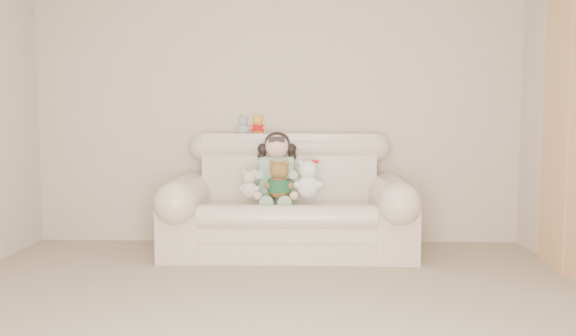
% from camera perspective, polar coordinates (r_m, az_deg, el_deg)
% --- Properties ---
extents(wall_back, '(4.50, 0.00, 4.50)m').
position_cam_1_polar(wall_back, '(5.52, -1.05, 6.25)').
color(wall_back, beige).
rests_on(wall_back, ground).
extents(sofa, '(2.10, 0.95, 1.03)m').
position_cam_1_polar(sofa, '(5.06, 0.03, -2.55)').
color(sofa, beige).
rests_on(sofa, floor).
extents(door_panel, '(0.06, 0.90, 2.10)m').
position_cam_1_polar(door_panel, '(4.84, 25.65, 2.97)').
color(door_panel, tan).
rests_on(door_panel, floor).
extents(seated_child, '(0.39, 0.48, 0.64)m').
position_cam_1_polar(seated_child, '(5.12, -1.07, 0.06)').
color(seated_child, '#286830').
rests_on(seated_child, sofa).
extents(brown_teddy, '(0.29, 0.25, 0.38)m').
position_cam_1_polar(brown_teddy, '(4.90, -0.86, -0.77)').
color(brown_teddy, brown).
rests_on(brown_teddy, sofa).
extents(white_cat, '(0.31, 0.28, 0.39)m').
position_cam_1_polar(white_cat, '(4.91, 1.94, -0.68)').
color(white_cat, silver).
rests_on(white_cat, sofa).
extents(cream_teddy, '(0.20, 0.16, 0.28)m').
position_cam_1_polar(cream_teddy, '(4.93, -3.77, -1.27)').
color(cream_teddy, beige).
rests_on(cream_teddy, sofa).
extents(yellow_mini_bear, '(0.16, 0.13, 0.22)m').
position_cam_1_polar(yellow_mini_bear, '(5.42, -2.91, 4.37)').
color(yellow_mini_bear, gold).
rests_on(yellow_mini_bear, sofa).
extents(grey_mini_plush, '(0.15, 0.13, 0.20)m').
position_cam_1_polar(grey_mini_plush, '(5.40, -4.36, 4.27)').
color(grey_mini_plush, '#B0AFB6').
rests_on(grey_mini_plush, sofa).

